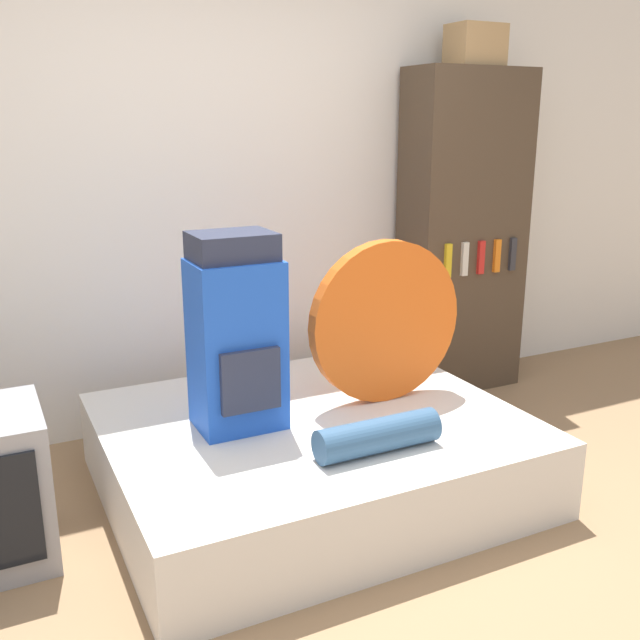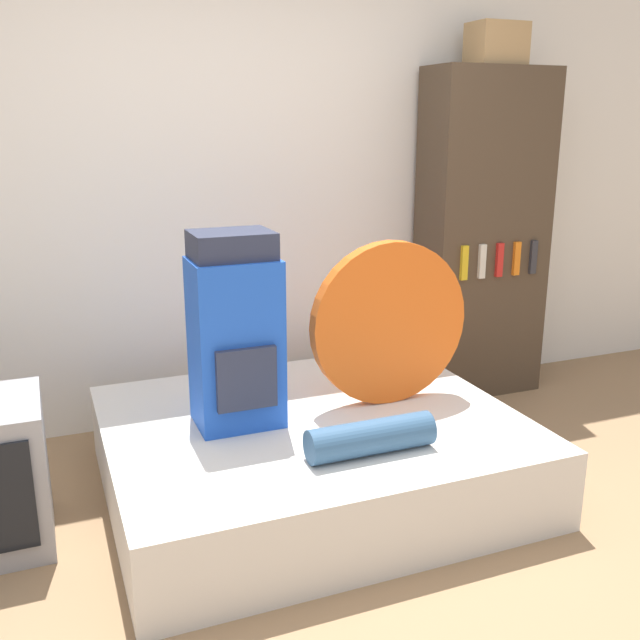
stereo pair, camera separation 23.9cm
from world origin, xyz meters
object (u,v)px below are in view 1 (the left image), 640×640
at_px(cardboard_box, 475,45).
at_px(sleeping_roll, 378,435).
at_px(tent_bag, 385,322).
at_px(bookshelf, 463,235).
at_px(backpack, 236,335).

bearing_deg(cardboard_box, sleeping_roll, -137.50).
xyz_separation_m(tent_bag, cardboard_box, (1.01, 0.74, 1.32)).
relative_size(tent_bag, bookshelf, 0.40).
bearing_deg(sleeping_roll, tent_bag, 56.31).
xyz_separation_m(backpack, cardboard_box, (1.74, 0.72, 1.29)).
xyz_separation_m(bookshelf, cardboard_box, (0.00, -0.02, 1.09)).
relative_size(tent_bag, cardboard_box, 2.57).
height_order(sleeping_roll, cardboard_box, cardboard_box).
distance_m(tent_bag, cardboard_box, 1.82).
bearing_deg(backpack, tent_bag, -1.61).
bearing_deg(sleeping_roll, bookshelf, 42.99).
bearing_deg(sleeping_roll, cardboard_box, 42.50).
distance_m(sleeping_roll, bookshelf, 1.90).
xyz_separation_m(backpack, sleeping_roll, (0.41, -0.50, -0.34)).
distance_m(backpack, sleeping_roll, 0.73).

